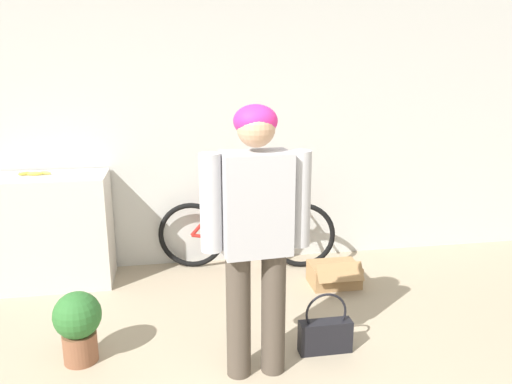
{
  "coord_description": "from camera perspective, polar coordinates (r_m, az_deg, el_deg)",
  "views": [
    {
      "loc": [
        -0.32,
        -1.65,
        1.9
      ],
      "look_at": [
        0.15,
        1.09,
        1.18
      ],
      "focal_mm": 35.0,
      "sensor_mm": 36.0,
      "label": 1
    }
  ],
  "objects": [
    {
      "name": "handbag",
      "position": [
        3.52,
        7.93,
        -15.71
      ],
      "size": [
        0.36,
        0.1,
        0.43
      ],
      "color": "black",
      "rests_on": "ground_plane"
    },
    {
      "name": "wall_back",
      "position": [
        4.7,
        -5.9,
        7.14
      ],
      "size": [
        8.0,
        0.07,
        2.6
      ],
      "color": "silver",
      "rests_on": "ground_plane"
    },
    {
      "name": "person",
      "position": [
        2.93,
        -0.0,
        -3.54
      ],
      "size": [
        0.65,
        0.27,
        1.68
      ],
      "rotation": [
        0.0,
        0.0,
        0.08
      ],
      "color": "#4C4238",
      "rests_on": "ground_plane"
    },
    {
      "name": "side_shelf",
      "position": [
        4.69,
        -22.53,
        -4.11
      ],
      "size": [
        1.03,
        0.51,
        0.98
      ],
      "color": "beige",
      "rests_on": "ground_plane"
    },
    {
      "name": "potted_plant",
      "position": [
        3.52,
        -19.67,
        -13.94
      ],
      "size": [
        0.31,
        0.31,
        0.48
      ],
      "color": "brown",
      "rests_on": "ground_plane"
    },
    {
      "name": "bicycle",
      "position": [
        4.73,
        -1.1,
        -4.7
      ],
      "size": [
        1.66,
        0.47,
        0.71
      ],
      "rotation": [
        0.0,
        0.0,
        -0.17
      ],
      "color": "black",
      "rests_on": "ground_plane"
    },
    {
      "name": "cardboard_box",
      "position": [
        4.5,
        8.91,
        -9.27
      ],
      "size": [
        0.42,
        0.37,
        0.25
      ],
      "color": "#A87F51",
      "rests_on": "ground_plane"
    },
    {
      "name": "banana",
      "position": [
        4.62,
        -24.0,
        1.96
      ],
      "size": [
        0.28,
        0.08,
        0.03
      ],
      "color": "#EAD64C",
      "rests_on": "side_shelf"
    }
  ]
}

